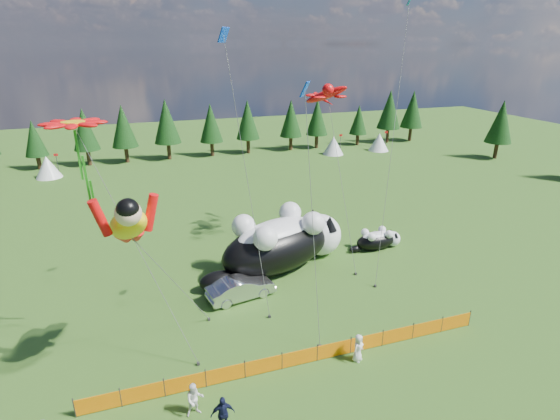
# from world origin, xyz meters

# --- Properties ---
(ground) EXTENTS (160.00, 160.00, 0.00)m
(ground) POSITION_xyz_m (0.00, 0.00, 0.00)
(ground) COLOR #113409
(ground) RESTS_ON ground
(safety_fence) EXTENTS (22.06, 0.06, 1.10)m
(safety_fence) POSITION_xyz_m (0.00, -3.00, 0.50)
(safety_fence) COLOR #262626
(safety_fence) RESTS_ON ground
(tree_line) EXTENTS (90.00, 4.00, 8.00)m
(tree_line) POSITION_xyz_m (0.00, 45.00, 4.00)
(tree_line) COLOR black
(tree_line) RESTS_ON ground
(festival_tents) EXTENTS (50.00, 3.20, 2.80)m
(festival_tents) POSITION_xyz_m (11.00, 40.00, 1.40)
(festival_tents) COLOR white
(festival_tents) RESTS_ON ground
(cat_large) EXTENTS (12.12, 7.21, 4.52)m
(cat_large) POSITION_xyz_m (2.72, 7.69, 2.15)
(cat_large) COLOR black
(cat_large) RESTS_ON ground
(cat_small) EXTENTS (4.77, 1.82, 1.72)m
(cat_small) POSITION_xyz_m (11.31, 8.28, 0.82)
(cat_small) COLOR black
(cat_small) RESTS_ON ground
(car) EXTENTS (4.83, 2.47, 1.52)m
(car) POSITION_xyz_m (-1.38, 4.42, 0.76)
(car) COLOR silver
(car) RESTS_ON ground
(spectator_b) EXTENTS (0.87, 0.55, 1.72)m
(spectator_b) POSITION_xyz_m (-5.74, -4.55, 0.86)
(spectator_b) COLOR white
(spectator_b) RESTS_ON ground
(spectator_c) EXTENTS (1.09, 0.58, 1.83)m
(spectator_c) POSITION_xyz_m (-4.71, -5.85, 0.91)
(spectator_c) COLOR #141837
(spectator_c) RESTS_ON ground
(spectator_e) EXTENTS (0.93, 0.86, 1.60)m
(spectator_e) POSITION_xyz_m (3.11, -3.62, 0.80)
(spectator_e) COLOR white
(spectator_e) RESTS_ON ground
(superhero_kite) EXTENTS (6.66, 5.96, 10.90)m
(superhero_kite) POSITION_xyz_m (-7.77, -0.49, 8.19)
(superhero_kite) COLOR yellow
(superhero_kite) RESTS_ON ground
(gecko_kite) EXTENTS (5.41, 10.19, 14.25)m
(gecko_kite) POSITION_xyz_m (7.61, 11.68, 12.34)
(gecko_kite) COLOR red
(gecko_kite) RESTS_ON ground
(flower_kite) EXTENTS (6.46, 5.33, 13.64)m
(flower_kite) POSITION_xyz_m (-9.65, 2.11, 12.39)
(flower_kite) COLOR red
(flower_kite) RESTS_ON ground
(diamond_kite_a) EXTENTS (2.15, 3.37, 17.37)m
(diamond_kite_a) POSITION_xyz_m (-1.75, 4.41, 15.90)
(diamond_kite_a) COLOR blue
(diamond_kite_a) RESTS_ON ground
(diamond_kite_b) EXTENTS (4.69, 6.26, 20.17)m
(diamond_kite_b) POSITION_xyz_m (12.02, 8.13, 17.81)
(diamond_kite_b) COLOR #0C9B8D
(diamond_kite_b) RESTS_ON ground
(diamond_kite_c) EXTENTS (0.84, 3.20, 14.76)m
(diamond_kite_c) POSITION_xyz_m (1.43, 0.51, 13.44)
(diamond_kite_c) COLOR blue
(diamond_kite_c) RESTS_ON ground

